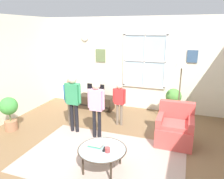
{
  "coord_description": "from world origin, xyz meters",
  "views": [
    {
      "loc": [
        1.61,
        -3.69,
        2.43
      ],
      "look_at": [
        0.0,
        0.82,
        1.08
      ],
      "focal_mm": 34.77,
      "sensor_mm": 36.0,
      "label": 1
    }
  ],
  "objects": [
    {
      "name": "person_green_shirt",
      "position": [
        -0.87,
        0.57,
        0.88
      ],
      "size": [
        0.42,
        0.19,
        1.4
      ],
      "color": "black",
      "rests_on": "ground_plane"
    },
    {
      "name": "tv_stand",
      "position": [
        -1.02,
        2.21,
        0.2
      ],
      "size": [
        1.1,
        0.44,
        0.41
      ],
      "color": "#2D2319",
      "rests_on": "ground_plane"
    },
    {
      "name": "book_stack",
      "position": [
        0.17,
        -0.53,
        0.43
      ],
      "size": [
        0.27,
        0.16,
        0.05
      ],
      "color": "#3CB385",
      "rests_on": "coffee_table"
    },
    {
      "name": "remote_near_books",
      "position": [
        0.37,
        -0.6,
        0.42
      ],
      "size": [
        0.06,
        0.14,
        0.02
      ],
      "primitive_type": "cube",
      "rotation": [
        0.0,
        0.0,
        0.14
      ],
      "color": "black",
      "rests_on": "coffee_table"
    },
    {
      "name": "back_wall",
      "position": [
        0.01,
        2.75,
        1.4
      ],
      "size": [
        5.7,
        0.17,
        2.78
      ],
      "color": "silver",
      "rests_on": "ground_plane"
    },
    {
      "name": "person_blue_shirt",
      "position": [
        -1.12,
        0.86,
        0.78
      ],
      "size": [
        0.37,
        0.17,
        1.24
      ],
      "color": "#726656",
      "rests_on": "ground_plane"
    },
    {
      "name": "coffee_table",
      "position": [
        0.32,
        -0.58,
        0.39
      ],
      "size": [
        0.86,
        0.86,
        0.41
      ],
      "color": "#99B2B7",
      "rests_on": "ground_plane"
    },
    {
      "name": "person_pink_shirt",
      "position": [
        -0.24,
        0.47,
        0.84
      ],
      "size": [
        0.4,
        0.18,
        1.33
      ],
      "color": "black",
      "rests_on": "ground_plane"
    },
    {
      "name": "television",
      "position": [
        -1.02,
        2.21,
        0.61
      ],
      "size": [
        0.55,
        0.08,
        0.38
      ],
      "color": "#4C4C4C",
      "rests_on": "tv_stand"
    },
    {
      "name": "person_red_shirt",
      "position": [
        0.03,
        1.3,
        0.71
      ],
      "size": [
        0.34,
        0.15,
        1.13
      ],
      "color": "#726656",
      "rests_on": "ground_plane"
    },
    {
      "name": "cup",
      "position": [
        0.45,
        -0.65,
        0.45
      ],
      "size": [
        0.09,
        0.09,
        0.09
      ],
      "primitive_type": "cylinder",
      "color": "#BF3F3F",
      "rests_on": "coffee_table"
    },
    {
      "name": "floor_lamp",
      "position": [
        1.46,
        1.49,
        1.51
      ],
      "size": [
        0.32,
        0.32,
        1.8
      ],
      "color": "black",
      "rests_on": "ground_plane"
    },
    {
      "name": "ground_plane",
      "position": [
        0.0,
        0.0,
        -0.01
      ],
      "size": [
        6.3,
        6.0,
        0.02
      ],
      "primitive_type": "cube",
      "color": "brown"
    },
    {
      "name": "armchair",
      "position": [
        1.45,
        0.83,
        0.33
      ],
      "size": [
        0.76,
        0.74,
        0.87
      ],
      "color": "#D14C47",
      "rests_on": "ground_plane"
    },
    {
      "name": "potted_plant_corner",
      "position": [
        -2.4,
        0.12,
        0.52
      ],
      "size": [
        0.43,
        0.43,
        0.84
      ],
      "color": "#9E6B4C",
      "rests_on": "ground_plane"
    },
    {
      "name": "area_rug",
      "position": [
        0.2,
        -0.24,
        0.0
      ],
      "size": [
        3.07,
        2.04,
        0.01
      ],
      "primitive_type": "cube",
      "color": "tan",
      "rests_on": "ground_plane"
    },
    {
      "name": "potted_plant_by_window",
      "position": [
        1.3,
        2.27,
        0.53
      ],
      "size": [
        0.43,
        0.43,
        0.84
      ],
      "color": "silver",
      "rests_on": "ground_plane"
    }
  ]
}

